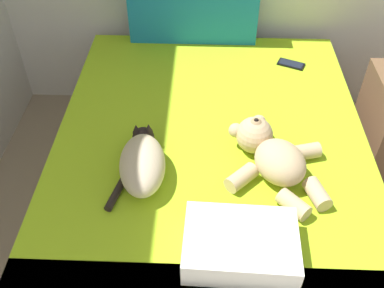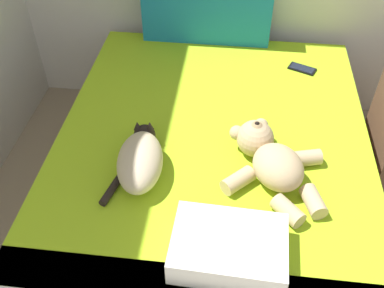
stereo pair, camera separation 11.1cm
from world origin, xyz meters
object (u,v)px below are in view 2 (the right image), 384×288
Objects in this scene: bed at (211,181)px; cell_phone at (302,69)px; patterned_cushion at (207,7)px; cat at (140,159)px; teddy_bear at (271,160)px; throw_pillow at (229,248)px.

cell_phone is at bearing 54.92° from bed.
cat is (-0.17, -1.12, -0.14)m from patterned_cushion.
cat is 1.14m from cell_phone.
teddy_bear is 0.46m from throw_pillow.
patterned_cushion is at bearing 97.32° from bed.
bed is at bearing 146.42° from teddy_bear.
cat is (-0.29, -0.23, 0.35)m from bed.
bed is 11.78× the size of cell_phone.
patterned_cushion is 1.14m from cat.
cat is at bearing -98.68° from patterned_cushion.
cat reaches higher than bed.
bed is 2.57× the size of patterned_cushion.
cell_phone is (0.74, 0.87, -0.07)m from cat.
cat is 0.55m from throw_pillow.
bed is 3.64× the size of teddy_bear.
throw_pillow is at bearing -80.13° from bed.
patterned_cushion is at bearing 109.21° from teddy_bear.
patterned_cushion is at bearing 98.36° from throw_pillow.
cat is 0.55m from teddy_bear.
patterned_cushion reaches higher than cell_phone.
cell_phone is (0.56, -0.26, -0.21)m from patterned_cushion.
throw_pillow is (-0.34, -1.25, 0.05)m from cell_phone.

